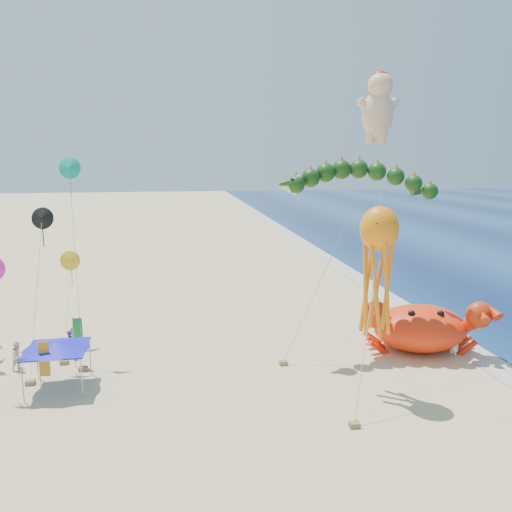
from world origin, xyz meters
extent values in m
plane|color=#D1B784|center=(0.00, 0.00, 0.00)|extent=(320.00, 320.00, 0.00)
plane|color=silver|center=(12.00, 0.00, 0.01)|extent=(320.00, 320.00, 0.00)
ellipsoid|color=#FB2D0D|center=(8.79, 1.56, 1.44)|extent=(6.86, 6.02, 2.89)
sphere|color=red|center=(5.56, 0.35, 2.73)|extent=(1.72, 1.72, 1.72)
sphere|color=black|center=(7.88, 0.55, 2.73)|extent=(0.44, 0.44, 0.44)
sphere|color=red|center=(12.03, 0.35, 2.73)|extent=(1.72, 1.72, 1.72)
sphere|color=black|center=(9.70, 0.55, 2.73)|extent=(0.44, 0.44, 0.44)
cone|color=#12340E|center=(-0.01, 2.34, 10.84)|extent=(1.40, 1.03, 1.14)
cylinder|color=#B2B2B2|center=(2.05, 1.43, 5.22)|extent=(5.30, 1.88, 10.15)
cube|color=olive|center=(-0.57, 0.51, 0.12)|extent=(0.50, 0.35, 0.25)
ellipsoid|color=beige|center=(7.84, 7.81, 15.39)|extent=(2.27, 1.87, 3.35)
sphere|color=beige|center=(7.84, 7.60, 17.35)|extent=(1.75, 1.75, 1.75)
ellipsoid|color=red|center=(7.84, 7.70, 17.97)|extent=(1.13, 1.13, 0.79)
cylinder|color=#B2B2B2|center=(7.66, 5.48, 7.10)|extent=(0.41, 4.69, 13.92)
cube|color=olive|center=(7.47, 3.15, 0.12)|extent=(0.50, 0.35, 0.25)
ellipsoid|color=orange|center=(3.40, -3.56, 8.82)|extent=(2.00, 1.80, 2.30)
cylinder|color=#B2B2B2|center=(2.26, -5.28, 4.15)|extent=(2.33, 3.50, 8.02)
cube|color=olive|center=(1.12, -7.01, 0.12)|extent=(0.50, 0.35, 0.25)
cylinder|color=gray|center=(-14.75, -1.87, 1.10)|extent=(0.06, 0.06, 2.20)
cylinder|color=gray|center=(-11.85, -1.87, 1.10)|extent=(0.06, 0.06, 2.20)
cylinder|color=gray|center=(-14.75, 1.03, 1.10)|extent=(0.06, 0.06, 2.20)
cylinder|color=gray|center=(-11.85, 1.03, 1.10)|extent=(0.06, 0.06, 2.20)
cube|color=#1716C2|center=(-13.30, -0.42, 2.24)|extent=(3.14, 3.14, 0.08)
cone|color=#1716C2|center=(-13.30, -0.42, 2.48)|extent=(3.45, 3.45, 0.45)
cylinder|color=gray|center=(-14.00, -1.38, 1.60)|extent=(0.05, 0.05, 3.20)
cube|color=#BF7B16|center=(-13.72, -1.38, 2.10)|extent=(0.50, 0.04, 1.90)
cylinder|color=gray|center=(-12.94, 2.34, 1.60)|extent=(0.05, 0.05, 3.20)
cube|color=#178A35|center=(-12.66, 2.34, 2.10)|extent=(0.50, 0.04, 1.90)
imported|color=silver|center=(-16.17, 2.46, 0.88)|extent=(1.03, 1.08, 1.76)
imported|color=silver|center=(10.21, -0.22, 0.79)|extent=(0.56, 0.68, 1.59)
imported|color=gold|center=(-13.58, 5.87, 0.87)|extent=(1.02, 1.02, 1.73)
imported|color=#221DA9|center=(-13.45, 3.86, 0.89)|extent=(0.69, 0.78, 1.79)
cone|color=black|center=(-14.46, 3.48, 8.89)|extent=(1.30, 0.51, 1.32)
cylinder|color=#B2B2B2|center=(-14.21, 1.98, 4.47)|extent=(0.55, 3.04, 8.65)
cube|color=olive|center=(-13.96, 0.48, 0.12)|extent=(0.50, 0.35, 0.25)
cone|color=#0C897A|center=(-12.94, 4.60, 11.76)|extent=(1.30, 0.51, 1.32)
cylinder|color=#B2B2B2|center=(-12.69, 3.10, 5.90)|extent=(0.55, 3.04, 11.52)
cube|color=olive|center=(-12.44, 1.60, 0.12)|extent=(0.50, 0.35, 0.25)
cone|color=yellow|center=(-13.62, 6.54, 5.70)|extent=(1.30, 0.51, 1.32)
cylinder|color=#B2B2B2|center=(-13.37, 5.04, 2.87)|extent=(0.55, 3.04, 5.47)
cube|color=olive|center=(-13.12, 3.54, 0.12)|extent=(0.50, 0.35, 0.25)
camera|label=1|loc=(-6.97, -27.20, 12.37)|focal=35.00mm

